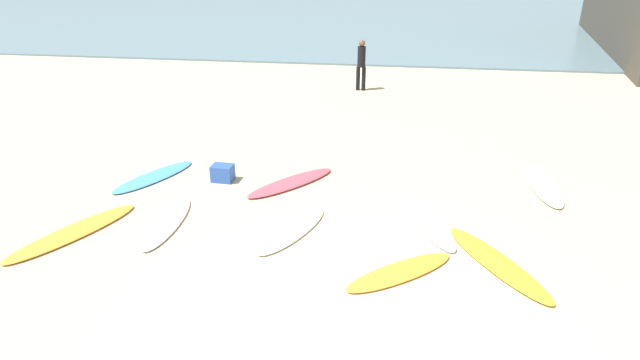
{
  "coord_description": "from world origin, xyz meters",
  "views": [
    {
      "loc": [
        0.45,
        -5.78,
        4.82
      ],
      "look_at": [
        -0.98,
        4.07,
        0.3
      ],
      "focal_mm": 29.44,
      "sensor_mm": 36.0,
      "label": 1
    }
  ],
  "objects": [
    {
      "name": "ground_plane",
      "position": [
        0.0,
        0.0,
        0.0
      ],
      "size": [
        120.0,
        120.0,
        0.0
      ],
      "primitive_type": "plane",
      "color": "#C6B28E"
    },
    {
      "name": "ocean_water",
      "position": [
        0.0,
        36.62,
        0.04
      ],
      "size": [
        120.0,
        40.0,
        0.08
      ],
      "primitive_type": "cube",
      "color": "slate",
      "rests_on": "ground_plane"
    },
    {
      "name": "surfboard_0",
      "position": [
        0.7,
        1.32,
        0.03
      ],
      "size": [
        1.91,
        1.66,
        0.07
      ],
      "primitive_type": "ellipsoid",
      "rotation": [
        0.0,
        0.0,
        -0.9
      ],
      "color": "orange",
      "rests_on": "ground_plane"
    },
    {
      "name": "surfboard_1",
      "position": [
        -1.67,
        4.4,
        0.04
      ],
      "size": [
        1.89,
        2.1,
        0.09
      ],
      "primitive_type": "ellipsoid",
      "rotation": [
        0.0,
        0.0,
        -0.7
      ],
      "color": "#D34E5E",
      "rests_on": "ground_plane"
    },
    {
      "name": "surfboard_2",
      "position": [
        -3.63,
        2.33,
        0.04
      ],
      "size": [
        0.62,
        2.11,
        0.07
      ],
      "primitive_type": "ellipsoid",
      "rotation": [
        0.0,
        0.0,
        0.04
      ],
      "color": "white",
      "rests_on": "ground_plane"
    },
    {
      "name": "surfboard_3",
      "position": [
        1.21,
        3.11,
        0.03
      ],
      "size": [
        1.28,
        2.36,
        0.07
      ],
      "primitive_type": "ellipsoid",
      "rotation": [
        0.0,
        0.0,
        0.34
      ],
      "color": "white",
      "rests_on": "ground_plane"
    },
    {
      "name": "surfboard_4",
      "position": [
        -4.78,
        4.29,
        0.03
      ],
      "size": [
        1.48,
        2.2,
        0.07
      ],
      "primitive_type": "ellipsoid",
      "rotation": [
        0.0,
        0.0,
        -0.46
      ],
      "color": "#4998E3",
      "rests_on": "ground_plane"
    },
    {
      "name": "surfboard_5",
      "position": [
        -1.26,
        2.4,
        0.03
      ],
      "size": [
        1.33,
        2.1,
        0.07
      ],
      "primitive_type": "ellipsoid",
      "rotation": [
        0.0,
        0.0,
        -0.4
      ],
      "color": "silver",
      "rests_on": "ground_plane"
    },
    {
      "name": "surfboard_6",
      "position": [
        3.73,
        5.05,
        0.04
      ],
      "size": [
        0.68,
        2.24,
        0.09
      ],
      "primitive_type": "ellipsoid",
      "rotation": [
        0.0,
        0.0,
        3.19
      ],
      "color": "#EFE7CB",
      "rests_on": "ground_plane"
    },
    {
      "name": "surfboard_7",
      "position": [
        2.28,
        1.8,
        0.04
      ],
      "size": [
        1.7,
        2.36,
        0.09
      ],
      "primitive_type": "ellipsoid",
      "rotation": [
        0.0,
        0.0,
        3.68
      ],
      "color": "yellow",
      "rests_on": "ground_plane"
    },
    {
      "name": "surfboard_8",
      "position": [
        -5.16,
        1.74,
        0.04
      ],
      "size": [
        1.67,
        2.58,
        0.07
      ],
      "primitive_type": "ellipsoid",
      "rotation": [
        0.0,
        0.0,
        -0.46
      ],
      "color": "gold",
      "rests_on": "ground_plane"
    },
    {
      "name": "beachgoer_near",
      "position": [
        -0.77,
        12.64,
        0.99
      ],
      "size": [
        0.34,
        0.28,
        1.76
      ],
      "rotation": [
        0.0,
        0.0,
        6.28
      ],
      "color": "black",
      "rests_on": "ground_plane"
    },
    {
      "name": "beach_cooler",
      "position": [
        -3.2,
        4.38,
        0.18
      ],
      "size": [
        0.48,
        0.38,
        0.37
      ],
      "primitive_type": "cube",
      "rotation": [
        0.0,
        0.0,
        3.08
      ],
      "color": "#2D56B2",
      "rests_on": "ground_plane"
    }
  ]
}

